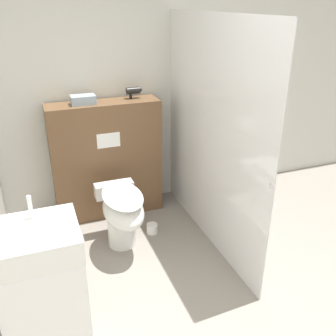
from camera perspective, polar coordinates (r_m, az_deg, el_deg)
The scene contains 8 objects.
wall_back at distance 3.87m, azimuth -6.51°, elevation 11.93°, with size 8.00×0.06×2.50m.
partition_panel at distance 3.82m, azimuth -9.29°, elevation 1.23°, with size 1.08×0.31×1.19m.
shower_glass at distance 3.23m, azimuth 6.48°, elevation 4.71°, with size 0.04×1.86×1.99m.
toilet at distance 3.33m, azimuth -7.03°, elevation -6.72°, with size 0.36×0.68×0.57m.
sink_vanity at distance 2.39m, azimuth -18.15°, elevation -18.51°, with size 0.46×0.42×1.11m.
hair_drier at distance 3.72m, azimuth -5.21°, elevation 11.64°, with size 0.16×0.07×0.11m.
folded_towel at distance 3.59m, azimuth -12.82°, elevation 10.11°, with size 0.22×0.15×0.08m.
spare_toilet_roll at distance 3.67m, azimuth -2.44°, elevation -9.19°, with size 0.11×0.11×0.09m.
Camera 1 is at (-0.93, -1.27, 2.07)m, focal length 40.00 mm.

